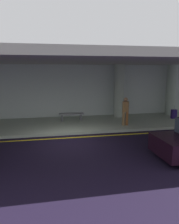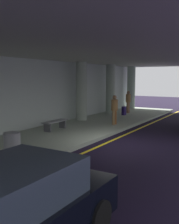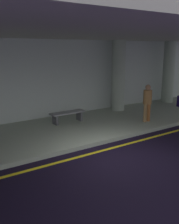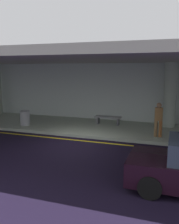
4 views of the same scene
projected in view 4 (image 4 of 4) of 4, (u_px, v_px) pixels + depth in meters
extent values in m
plane|color=black|center=(75.00, 144.00, 11.43)|extent=(60.00, 60.00, 0.00)
cube|color=#94A08D|center=(96.00, 127.00, 14.30)|extent=(26.00, 4.20, 0.15)
cube|color=yellow|center=(79.00, 140.00, 11.93)|extent=(26.00, 0.14, 0.01)
cylinder|color=#909C8D|center=(170.00, 95.00, 13.95)|extent=(0.70, 0.70, 3.65)
cube|color=#9B9B8F|center=(93.00, 59.00, 13.18)|extent=(28.00, 13.20, 0.30)
cube|color=#AAB6B0|center=(106.00, 93.00, 16.09)|extent=(26.00, 0.30, 3.80)
cylinder|color=black|center=(155.00, 164.00, 8.10)|extent=(0.64, 0.22, 0.64)
cylinder|color=black|center=(150.00, 187.00, 6.51)|extent=(0.64, 0.22, 0.64)
cylinder|color=brown|center=(156.00, 128.00, 12.02)|extent=(0.16, 0.16, 0.82)
cylinder|color=brown|center=(160.00, 129.00, 11.95)|extent=(0.16, 0.16, 0.82)
cylinder|color=brown|center=(159.00, 114.00, 11.86)|extent=(0.38, 0.38, 0.62)
sphere|color=#8C6647|center=(159.00, 105.00, 11.79)|extent=(0.24, 0.24, 0.24)
cube|color=slate|center=(108.00, 117.00, 14.72)|extent=(1.60, 0.50, 0.06)
cube|color=#4C4C51|center=(98.00, 120.00, 14.96)|extent=(0.10, 0.40, 0.42)
cube|color=#4C4C51|center=(118.00, 122.00, 14.56)|extent=(0.10, 0.40, 0.42)
cylinder|color=gray|center=(25.00, 118.00, 14.51)|extent=(0.56, 0.56, 0.85)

